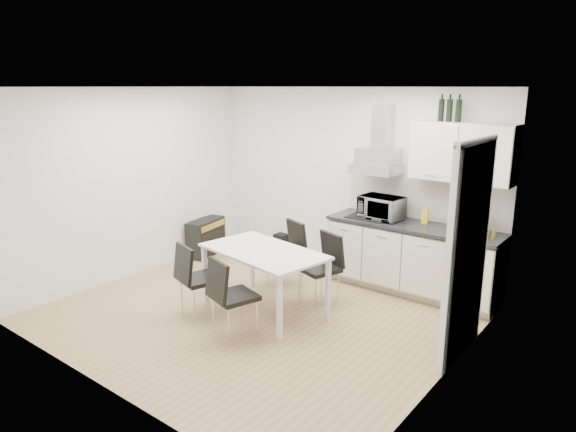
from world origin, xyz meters
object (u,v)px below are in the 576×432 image
(kitchenette, at_px, (418,231))
(chair_far_left, at_px, (284,255))
(chair_near_left, at_px, (200,280))
(guitar_amp, at_px, (206,237))
(floor_speaker, at_px, (281,244))
(chair_far_right, at_px, (319,270))
(dining_table, at_px, (264,256))
(chair_near_right, at_px, (235,297))

(kitchenette, bearing_deg, chair_far_left, -148.99)
(chair_near_left, bearing_deg, chair_far_left, 97.52)
(guitar_amp, bearing_deg, kitchenette, -1.00)
(chair_near_left, bearing_deg, floor_speaker, 122.78)
(chair_far_right, bearing_deg, guitar_amp, 7.72)
(kitchenette, relative_size, dining_table, 1.58)
(chair_far_left, relative_size, chair_near_left, 1.00)
(kitchenette, bearing_deg, chair_far_right, -126.21)
(chair_far_left, height_order, floor_speaker, chair_far_left)
(chair_far_left, relative_size, floor_speaker, 2.66)
(kitchenette, xyz_separation_m, floor_speaker, (-2.34, 0.17, -0.67))
(chair_far_left, bearing_deg, guitar_amp, 11.01)
(chair_near_right, distance_m, guitar_amp, 2.85)
(chair_far_left, height_order, guitar_amp, chair_far_left)
(chair_far_left, distance_m, guitar_amp, 1.84)
(kitchenette, height_order, guitar_amp, kitchenette)
(floor_speaker, bearing_deg, chair_near_right, -58.56)
(kitchenette, relative_size, chair_far_right, 2.86)
(guitar_amp, relative_size, floor_speaker, 2.21)
(chair_far_left, distance_m, chair_near_right, 1.49)
(dining_table, relative_size, guitar_amp, 2.19)
(chair_far_right, xyz_separation_m, guitar_amp, (-2.50, 0.48, -0.15))
(chair_far_right, xyz_separation_m, chair_near_left, (-0.90, -1.11, 0.00))
(chair_near_left, bearing_deg, guitar_amp, 152.08)
(chair_near_left, bearing_deg, dining_table, 66.04)
(chair_near_left, bearing_deg, kitchenette, 69.23)
(dining_table, height_order, chair_far_left, chair_far_left)
(dining_table, relative_size, chair_far_right, 1.81)
(chair_near_right, xyz_separation_m, guitar_amp, (-2.27, 1.72, -0.15))
(chair_far_left, xyz_separation_m, chair_near_left, (-0.21, -1.29, 0.00))
(dining_table, height_order, floor_speaker, dining_table)
(chair_near_left, height_order, floor_speaker, chair_near_left)
(chair_far_right, relative_size, chair_near_right, 1.00)
(chair_far_right, distance_m, chair_near_right, 1.26)
(guitar_amp, bearing_deg, floor_speaker, 27.60)
(kitchenette, relative_size, floor_speaker, 7.63)
(chair_near_left, bearing_deg, chair_near_right, 6.00)
(dining_table, bearing_deg, chair_near_left, -121.45)
(chair_far_left, height_order, chair_far_right, same)
(dining_table, xyz_separation_m, chair_near_right, (0.18, -0.69, -0.23))
(kitchenette, height_order, chair_far_left, kitchenette)
(guitar_amp, bearing_deg, chair_far_left, -20.34)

